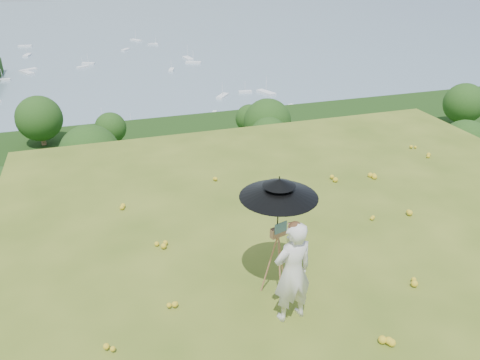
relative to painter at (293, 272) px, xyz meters
name	(u,v)px	position (x,y,z in m)	size (l,w,h in m)	color
ground	(339,239)	(1.83, 1.78, -0.88)	(14.00, 14.00, 0.00)	#4D661D
forest_slope	(164,292)	(1.83, 36.78, -29.88)	(140.00, 56.00, 22.00)	black
shoreline_tier	(133,190)	(1.83, 76.78, -36.88)	(170.00, 28.00, 8.00)	#685E53
bay_water	(97,39)	(1.83, 241.78, -34.88)	(700.00, 700.00, 0.00)	#738FA5
slope_trees	(154,179)	(1.83, 36.78, -15.88)	(110.00, 50.00, 6.00)	#1A4314
harbor_town	(129,159)	(1.83, 76.78, -30.38)	(110.00, 22.00, 5.00)	silver
moored_boats	(68,78)	(-10.67, 162.78, -34.53)	(140.00, 140.00, 0.70)	white
wildflowers	(333,230)	(1.83, 2.03, -0.82)	(10.00, 10.50, 0.12)	yellow
painter	(293,272)	(0.00, 0.00, 0.00)	(0.64, 0.42, 1.76)	silver
field_easel	(277,258)	(-0.01, 0.61, -0.16)	(0.55, 0.55, 1.44)	#925B3D
sun_umbrella	(278,206)	(-0.01, 0.64, 0.81)	(1.23, 1.23, 1.03)	black
painter_cap	(295,226)	(0.00, 0.00, 0.83)	(0.21, 0.25, 0.10)	#DE7B79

